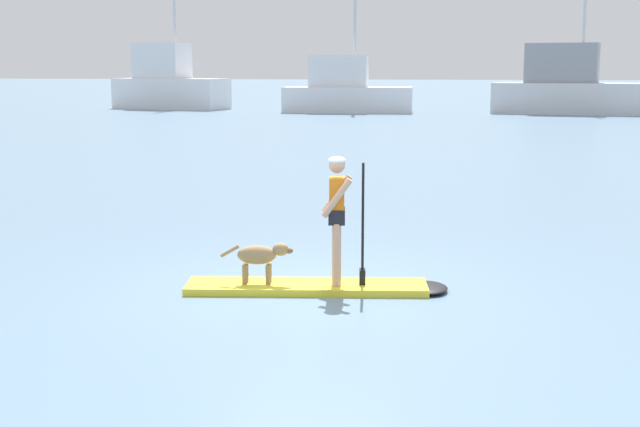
% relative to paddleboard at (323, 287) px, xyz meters
% --- Properties ---
extents(ground_plane, '(400.00, 400.00, 0.00)m').
position_rel_paddleboard_xyz_m(ground_plane, '(-0.23, -0.04, -0.05)').
color(ground_plane, slate).
extents(paddleboard, '(3.62, 1.27, 0.10)m').
position_rel_paddleboard_xyz_m(paddleboard, '(0.00, 0.00, 0.00)').
color(paddleboard, yellow).
rests_on(paddleboard, ground_plane).
extents(person_paddler, '(0.64, 0.53, 1.74)m').
position_rel_paddleboard_xyz_m(person_paddler, '(0.19, 0.03, 1.06)').
color(person_paddler, tan).
rests_on(person_paddler, paddleboard).
extents(dog, '(0.99, 0.30, 0.56)m').
position_rel_paddleboard_xyz_m(dog, '(-0.85, -0.13, 0.42)').
color(dog, '#997A51').
rests_on(dog, paddleboard).
extents(moored_boat_port, '(8.86, 4.88, 11.41)m').
position_rel_paddleboard_xyz_m(moored_boat_port, '(-20.37, 49.50, 1.73)').
color(moored_boat_port, white).
rests_on(moored_boat_port, ground_plane).
extents(moored_boat_starboard, '(8.72, 3.86, 9.88)m').
position_rel_paddleboard_xyz_m(moored_boat_starboard, '(-7.04, 46.97, 1.36)').
color(moored_boat_starboard, white).
rests_on(moored_boat_starboard, ground_plane).
extents(moored_boat_far_port, '(10.44, 5.18, 9.45)m').
position_rel_paddleboard_xyz_m(moored_boat_far_port, '(7.50, 47.76, 1.63)').
color(moored_boat_far_port, silver).
rests_on(moored_boat_far_port, ground_plane).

